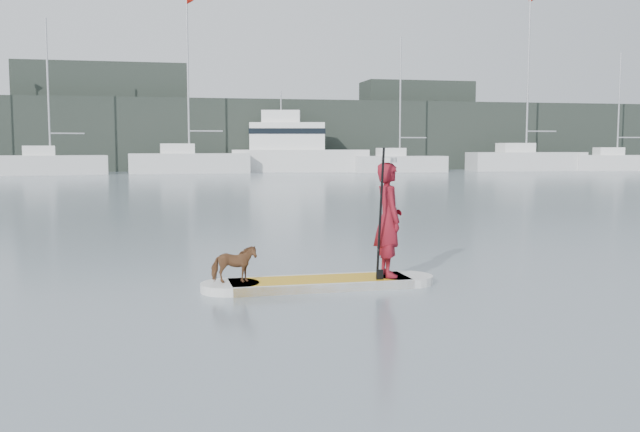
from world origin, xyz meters
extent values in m
plane|color=slate|center=(0.00, 0.00, 0.00)|extent=(140.00, 140.00, 0.00)
cube|color=gold|center=(-2.69, 0.03, 0.06)|extent=(2.52, 0.85, 0.12)
cylinder|color=silver|center=(-3.94, 0.00, 0.06)|extent=(0.80, 0.80, 0.12)
cylinder|color=silver|center=(-1.44, 0.05, 0.06)|extent=(0.80, 0.80, 0.12)
cube|color=silver|center=(-2.70, 0.40, 0.06)|extent=(2.50, 0.11, 0.12)
cube|color=silver|center=(-2.68, -0.34, 0.06)|extent=(2.50, 0.11, 0.12)
imported|color=maroon|center=(-1.70, 0.05, 0.93)|extent=(0.39, 0.59, 1.61)
cylinder|color=silver|center=(-1.70, 0.05, 1.77)|extent=(0.22, 0.22, 0.07)
imported|color=brown|center=(-3.88, 0.00, 0.37)|extent=(0.60, 0.28, 0.51)
cylinder|color=black|center=(-1.89, -0.19, 1.00)|extent=(0.04, 0.30, 1.89)
cube|color=black|center=(-1.89, -0.19, 0.10)|extent=(0.10, 0.02, 0.32)
cube|color=silver|center=(-12.97, 44.62, 0.69)|extent=(8.02, 3.79, 1.38)
cube|color=white|center=(-13.73, 44.49, 1.73)|extent=(2.42, 2.13, 0.69)
cylinder|color=#B7B7BC|center=(-12.97, 44.62, 6.22)|extent=(0.14, 0.14, 9.68)
cylinder|color=#B7B7BC|center=(-11.80, 44.81, 2.96)|extent=(2.36, 0.48, 0.10)
cube|color=silver|center=(-3.12, 45.92, 0.75)|extent=(9.05, 3.04, 1.50)
cube|color=white|center=(-4.02, 45.90, 1.87)|extent=(2.57, 2.02, 0.75)
cylinder|color=#B7B7BC|center=(-3.12, 45.92, 7.27)|extent=(0.15, 0.15, 11.54)
cylinder|color=#B7B7BC|center=(-1.84, 45.96, 3.21)|extent=(2.57, 0.18, 0.11)
cone|color=red|center=(-2.85, 45.93, 12.93)|extent=(0.55, 0.61, 0.60)
cube|color=silver|center=(13.27, 44.55, 0.64)|extent=(7.33, 2.53, 1.27)
cube|color=white|center=(12.54, 44.57, 1.59)|extent=(2.08, 1.70, 0.64)
cylinder|color=#B7B7BC|center=(13.27, 44.55, 5.92)|extent=(0.13, 0.13, 9.28)
cylinder|color=#B7B7BC|center=(14.36, 44.53, 2.73)|extent=(2.19, 0.14, 0.09)
cube|color=silver|center=(24.91, 45.89, 0.77)|extent=(9.85, 3.31, 1.55)
cube|color=white|center=(23.94, 45.93, 1.93)|extent=(2.81, 2.13, 0.77)
cylinder|color=#B7B7BC|center=(24.91, 45.89, 7.96)|extent=(0.15, 0.15, 12.83)
cylinder|color=#B7B7BC|center=(26.24, 45.83, 3.32)|extent=(2.66, 0.23, 0.11)
cube|color=silver|center=(5.81, 47.14, 0.88)|extent=(11.25, 5.49, 1.77)
cube|color=white|center=(4.75, 47.36, 2.85)|extent=(6.36, 3.83, 2.16)
cube|color=white|center=(4.22, 47.47, 4.41)|extent=(3.33, 2.42, 0.98)
cube|color=black|center=(4.75, 47.36, 3.24)|extent=(6.48, 3.92, 0.44)
cylinder|color=#B7B7BC|center=(4.22, 47.47, 5.69)|extent=(0.10, 0.10, 1.57)
cube|color=black|center=(0.00, 53.00, 3.00)|extent=(90.00, 6.00, 6.00)
cube|color=black|center=(-10.00, 54.00, 4.50)|extent=(14.00, 4.00, 9.00)
cube|color=black|center=(18.00, 54.00, 4.00)|extent=(10.00, 4.00, 8.00)
cube|color=silver|center=(32.64, 44.58, 0.65)|extent=(7.74, 3.77, 1.30)
cube|color=white|center=(31.91, 44.71, 1.63)|extent=(2.36, 2.05, 0.65)
cylinder|color=#B7B7BC|center=(32.64, 44.58, 5.60)|extent=(0.13, 0.13, 8.59)
cylinder|color=#B7B7BC|center=(33.74, 44.37, 2.79)|extent=(2.21, 0.51, 0.09)
camera|label=1|loc=(-4.73, -9.53, 1.94)|focal=40.00mm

